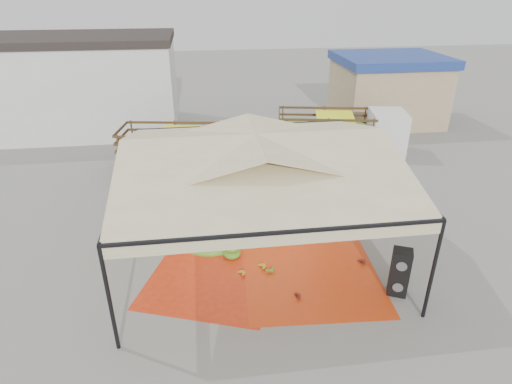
{
  "coord_description": "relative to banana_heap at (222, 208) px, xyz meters",
  "views": [
    {
      "loc": [
        -1.69,
        -12.14,
        8.18
      ],
      "look_at": [
        0.2,
        1.5,
        1.3
      ],
      "focal_mm": 30.0,
      "sensor_mm": 36.0,
      "label": 1
    }
  ],
  "objects": [
    {
      "name": "banana_heap",
      "position": [
        0.0,
        0.0,
        0.0
      ],
      "size": [
        6.23,
        5.23,
        1.27
      ],
      "primitive_type": "ellipsoid",
      "rotation": [
        0.0,
        0.0,
        0.06
      ],
      "color": "#4B831B",
      "rests_on": "ground"
    },
    {
      "name": "tarp_right",
      "position": [
        2.49,
        -3.47,
        -0.63
      ],
      "size": [
        4.35,
        4.54,
        0.01
      ],
      "primitive_type": "cube",
      "rotation": [
        0.0,
        0.0,
        -0.07
      ],
      "color": "red",
      "rests_on": "ground"
    },
    {
      "name": "hand_green",
      "position": [
        1.21,
        -3.11,
        -0.52
      ],
      "size": [
        0.64,
        0.64,
        0.23
      ],
      "primitive_type": "ellipsoid",
      "rotation": [
        0.0,
        0.0,
        -0.72
      ],
      "color": "#527518",
      "rests_on": "ground"
    },
    {
      "name": "vendor",
      "position": [
        0.21,
        2.12,
        0.34
      ],
      "size": [
        0.84,
        0.71,
        1.96
      ],
      "primitive_type": "imported",
      "rotation": [
        0.0,
        0.0,
        2.74
      ],
      "color": "gray",
      "rests_on": "ground"
    },
    {
      "name": "truck_left",
      "position": [
        -0.97,
        5.2,
        0.67
      ],
      "size": [
        6.44,
        3.07,
        2.12
      ],
      "rotation": [
        0.0,
        0.0,
        -0.16
      ],
      "color": "#4D3219",
      "rests_on": "ground"
    },
    {
      "name": "ground",
      "position": [
        1.03,
        -1.68,
        -0.64
      ],
      "size": [
        90.0,
        90.0,
        0.0
      ],
      "primitive_type": "plane",
      "color": "slate",
      "rests_on": "ground"
    },
    {
      "name": "banana_leaves",
      "position": [
        -2.67,
        0.58,
        -0.64
      ],
      "size": [
        0.96,
        1.36,
        3.7
      ],
      "primitive_type": null,
      "color": "#3B7C21",
      "rests_on": "ground"
    },
    {
      "name": "canopy_tent",
      "position": [
        1.03,
        -1.68,
        2.66
      ],
      "size": [
        8.1,
        8.1,
        4.0
      ],
      "color": "black",
      "rests_on": "ground"
    },
    {
      "name": "hand_yellow_b",
      "position": [
        0.29,
        -3.26,
        -0.54
      ],
      "size": [
        0.56,
        0.52,
        0.2
      ],
      "primitive_type": "ellipsoid",
      "rotation": [
        0.0,
        0.0,
        0.45
      ],
      "color": "#B69124",
      "rests_on": "ground"
    },
    {
      "name": "hand_yellow_a",
      "position": [
        0.96,
        -3.0,
        -0.53
      ],
      "size": [
        0.59,
        0.54,
        0.22
      ],
      "primitive_type": "ellipsoid",
      "rotation": [
        0.0,
        0.0,
        0.35
      ],
      "color": "#B39A23",
      "rests_on": "ground"
    },
    {
      "name": "hand_red_b",
      "position": [
        4.17,
        -3.18,
        -0.54
      ],
      "size": [
        0.5,
        0.43,
        0.2
      ],
      "primitive_type": "ellipsoid",
      "rotation": [
        0.0,
        0.0,
        0.16
      ],
      "color": "#5E2315",
      "rests_on": "ground"
    },
    {
      "name": "speaker_stack",
      "position": [
        4.73,
        -4.66,
        0.09
      ],
      "size": [
        0.67,
        0.64,
        1.46
      ],
      "rotation": [
        0.0,
        0.0,
        -0.43
      ],
      "color": "black",
      "rests_on": "ground"
    },
    {
      "name": "truck_right",
      "position": [
        6.83,
        6.45,
        0.71
      ],
      "size": [
        6.68,
        3.32,
        2.19
      ],
      "rotation": [
        0.0,
        0.0,
        -0.19
      ],
      "color": "#4E3A1A",
      "rests_on": "ground"
    },
    {
      "name": "hanging_bunches",
      "position": [
        3.16,
        -3.02,
        1.98
      ],
      "size": [
        4.74,
        0.24,
        0.2
      ],
      "color": "#4B7919",
      "rests_on": "ground"
    },
    {
      "name": "hand_red_a",
      "position": [
        1.76,
        -4.49,
        -0.54
      ],
      "size": [
        0.42,
        0.35,
        0.19
      ],
      "primitive_type": "ellipsoid",
      "rotation": [
        0.0,
        0.0,
        -0.04
      ],
      "color": "maroon",
      "rests_on": "ground"
    },
    {
      "name": "tarp_left",
      "position": [
        -0.57,
        -3.31,
        -0.63
      ],
      "size": [
        4.71,
        4.6,
        0.01
      ],
      "primitive_type": "cube",
      "rotation": [
        0.0,
        0.0,
        -0.34
      ],
      "color": "red",
      "rests_on": "ground"
    },
    {
      "name": "building_white",
      "position": [
        -8.97,
        12.32,
        2.08
      ],
      "size": [
        14.3,
        6.3,
        5.4
      ],
      "color": "silver",
      "rests_on": "ground"
    },
    {
      "name": "building_tan",
      "position": [
        11.03,
        11.32,
        1.44
      ],
      "size": [
        6.3,
        5.3,
        4.1
      ],
      "color": "tan",
      "rests_on": "ground"
    }
  ]
}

